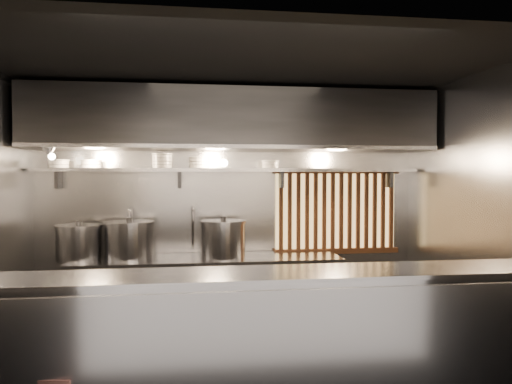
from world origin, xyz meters
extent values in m
plane|color=black|center=(0.00, 0.00, 0.00)|extent=(4.50, 4.50, 0.00)
plane|color=black|center=(0.00, 0.00, 2.80)|extent=(4.50, 4.50, 0.00)
plane|color=gray|center=(0.00, 1.50, 1.40)|extent=(4.50, 0.00, 4.50)
plane|color=gray|center=(2.25, 0.00, 1.40)|extent=(0.00, 3.00, 3.00)
cube|color=gray|center=(0.00, -0.95, 0.55)|extent=(4.50, 0.50, 1.10)
cube|color=#939399|center=(0.00, -1.21, 0.55)|extent=(4.50, 0.02, 1.01)
cube|color=gray|center=(0.00, -0.95, 1.11)|extent=(4.50, 0.56, 0.03)
cube|color=gray|center=(-0.30, 1.13, 0.45)|extent=(3.00, 0.70, 0.90)
cube|color=gray|center=(0.00, 1.32, 1.88)|extent=(4.40, 0.34, 0.04)
cube|color=#2D2D30|center=(0.00, 1.10, 2.42)|extent=(4.40, 0.80, 0.65)
cube|color=gray|center=(0.00, 0.70, 2.12)|extent=(4.40, 0.03, 0.04)
cube|color=#FFCB72|center=(1.30, 1.48, 1.38)|extent=(1.50, 0.02, 0.92)
cube|color=brown|center=(1.30, 1.43, 1.87)|extent=(1.56, 0.06, 0.06)
cube|color=brown|center=(1.30, 1.43, 0.89)|extent=(1.56, 0.06, 0.06)
cube|color=brown|center=(0.60, 1.43, 1.38)|extent=(0.04, 0.04, 0.92)
cube|color=brown|center=(0.71, 1.43, 1.38)|extent=(0.04, 0.04, 0.92)
cube|color=brown|center=(0.82, 1.43, 1.38)|extent=(0.04, 0.04, 0.92)
cube|color=brown|center=(0.93, 1.43, 1.38)|extent=(0.04, 0.04, 0.92)
cube|color=brown|center=(1.03, 1.43, 1.38)|extent=(0.04, 0.04, 0.92)
cube|color=brown|center=(1.14, 1.43, 1.38)|extent=(0.04, 0.04, 0.92)
cube|color=brown|center=(1.25, 1.43, 1.38)|extent=(0.04, 0.04, 0.92)
cube|color=brown|center=(1.35, 1.43, 1.38)|extent=(0.04, 0.04, 0.92)
cube|color=brown|center=(1.46, 1.43, 1.38)|extent=(0.04, 0.04, 0.92)
cube|color=brown|center=(1.57, 1.43, 1.38)|extent=(0.04, 0.04, 0.92)
cube|color=brown|center=(1.68, 1.43, 1.38)|extent=(0.04, 0.04, 0.92)
cube|color=brown|center=(1.78, 1.43, 1.38)|extent=(0.04, 0.04, 0.92)
cube|color=brown|center=(1.89, 1.43, 1.38)|extent=(0.04, 0.04, 0.92)
cube|color=brown|center=(2.00, 1.43, 1.38)|extent=(0.04, 0.04, 0.92)
cylinder|color=silver|center=(-1.15, 1.45, 1.19)|extent=(0.03, 0.03, 0.48)
sphere|color=silver|center=(-1.15, 1.45, 1.43)|extent=(0.04, 0.04, 0.04)
cylinder|color=silver|center=(-1.15, 1.32, 1.43)|extent=(0.03, 0.26, 0.03)
sphere|color=silver|center=(-1.15, 1.19, 1.43)|extent=(0.04, 0.04, 0.04)
cylinder|color=silver|center=(-1.15, 1.19, 1.36)|extent=(0.03, 0.03, 0.14)
cylinder|color=silver|center=(-0.45, 1.45, 1.19)|extent=(0.03, 0.03, 0.48)
sphere|color=silver|center=(-0.45, 1.45, 1.43)|extent=(0.04, 0.04, 0.04)
cylinder|color=silver|center=(-0.45, 1.32, 1.43)|extent=(0.03, 0.26, 0.03)
sphere|color=silver|center=(-0.45, 1.19, 1.43)|extent=(0.04, 0.04, 0.04)
cylinder|color=silver|center=(-0.45, 1.19, 1.36)|extent=(0.03, 0.03, 0.14)
cone|color=gray|center=(-1.90, 0.85, 2.07)|extent=(0.25, 0.27, 0.20)
sphere|color=#FFE0B2|center=(-1.87, 0.83, 2.01)|extent=(0.07, 0.07, 0.07)
cylinder|color=#2D2D30|center=(-1.90, 0.95, 2.15)|extent=(0.02, 0.22, 0.02)
cylinder|color=#2D2D30|center=(-0.10, 1.20, 2.04)|extent=(0.01, 0.01, 0.12)
sphere|color=#FFE0B2|center=(-0.10, 1.20, 1.96)|extent=(0.09, 0.09, 0.09)
cylinder|color=gray|center=(-1.68, 1.16, 1.08)|extent=(0.61, 0.61, 0.35)
cylinder|color=gray|center=(-1.68, 1.16, 1.27)|extent=(0.65, 0.65, 0.03)
cylinder|color=#2D2D30|center=(-1.68, 1.16, 1.30)|extent=(0.06, 0.06, 0.04)
cylinder|color=gray|center=(-1.15, 1.16, 1.09)|extent=(0.54, 0.54, 0.38)
cylinder|color=gray|center=(-1.15, 1.16, 1.30)|extent=(0.58, 0.58, 0.03)
cylinder|color=#2D2D30|center=(-1.15, 1.16, 1.33)|extent=(0.06, 0.06, 0.04)
cylinder|color=gray|center=(-0.12, 1.08, 1.09)|extent=(0.58, 0.58, 0.39)
cylinder|color=gray|center=(-0.12, 1.08, 1.30)|extent=(0.62, 0.62, 0.03)
cylinder|color=#2D2D30|center=(-0.12, 1.08, 1.34)|extent=(0.06, 0.06, 0.04)
cylinder|color=white|center=(-1.92, 1.32, 1.92)|extent=(0.22, 0.22, 0.03)
cylinder|color=white|center=(-1.92, 1.32, 1.96)|extent=(0.22, 0.22, 0.03)
cylinder|color=white|center=(-1.92, 1.32, 1.99)|extent=(0.23, 0.23, 0.01)
cylinder|color=white|center=(-1.58, 1.32, 1.92)|extent=(0.22, 0.22, 0.03)
cylinder|color=white|center=(-1.58, 1.32, 1.96)|extent=(0.22, 0.22, 0.03)
cylinder|color=white|center=(-1.58, 1.32, 1.99)|extent=(0.24, 0.24, 0.01)
cylinder|color=white|center=(-0.79, 1.32, 1.92)|extent=(0.22, 0.22, 0.03)
cylinder|color=white|center=(-0.79, 1.32, 1.96)|extent=(0.22, 0.22, 0.03)
cylinder|color=white|center=(-0.79, 1.32, 2.00)|extent=(0.22, 0.22, 0.03)
cylinder|color=white|center=(-0.79, 1.32, 2.03)|extent=(0.22, 0.22, 0.03)
cylinder|color=white|center=(-0.79, 1.32, 2.06)|extent=(0.24, 0.24, 0.01)
cylinder|color=white|center=(-0.38, 1.32, 1.92)|extent=(0.22, 0.22, 0.03)
cylinder|color=white|center=(-0.38, 1.32, 1.96)|extent=(0.22, 0.22, 0.03)
cylinder|color=white|center=(-0.38, 1.32, 2.00)|extent=(0.22, 0.22, 0.03)
cylinder|color=white|center=(-0.38, 1.32, 2.02)|extent=(0.24, 0.24, 0.01)
cylinder|color=white|center=(0.45, 1.32, 1.92)|extent=(0.19, 0.19, 0.03)
cylinder|color=white|center=(0.45, 1.32, 1.96)|extent=(0.19, 0.19, 0.03)
cylinder|color=white|center=(0.45, 1.32, 1.99)|extent=(0.21, 0.21, 0.01)
camera|label=1|loc=(-0.53, -4.45, 1.83)|focal=35.00mm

